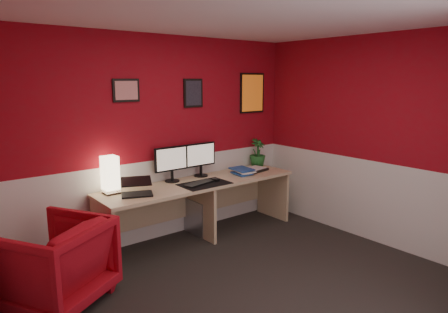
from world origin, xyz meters
TOP-DOWN VIEW (x-y plane):
  - ground at (0.00, 0.00)m, footprint 4.00×3.50m
  - ceiling at (0.00, 0.00)m, footprint 4.00×3.50m
  - wall_back at (0.00, 1.75)m, footprint 4.00×0.01m
  - wall_left at (-2.00, 0.00)m, footprint 0.01×3.50m
  - wall_right at (2.00, 0.00)m, footprint 0.01×3.50m
  - wainscot_back at (0.00, 1.75)m, footprint 4.00×0.01m
  - wainscot_right at (2.00, 0.00)m, footprint 0.01×3.50m
  - desk at (0.39, 1.41)m, footprint 2.60×0.65m
  - shoji_lamp at (-0.69, 1.59)m, footprint 0.16×0.16m
  - laptop at (-0.50, 1.35)m, footprint 0.39×0.34m
  - monitor_left at (0.11, 1.62)m, footprint 0.45×0.06m
  - monitor_right at (0.55, 1.63)m, footprint 0.45×0.06m
  - desk_mat at (0.36, 1.27)m, footprint 0.60×0.38m
  - keyboard at (0.30, 1.30)m, footprint 0.44×0.23m
  - mouse at (0.53, 1.30)m, footprint 0.07×0.11m
  - book_bottom at (0.93, 1.38)m, footprint 0.24×0.29m
  - book_middle at (0.96, 1.40)m, footprint 0.29×0.35m
  - book_top at (0.93, 1.39)m, footprint 0.25×0.32m
  - zen_tray at (1.31, 1.42)m, footprint 0.39×0.31m
  - potted_plant at (1.54, 1.61)m, footprint 0.26×0.26m
  - pc_tower at (0.45, 1.56)m, footprint 0.21×0.45m
  - armchair at (-1.50, 0.97)m, footprint 1.13×1.14m
  - art_left at (-0.39, 1.74)m, footprint 0.32×0.02m
  - art_center at (0.52, 1.74)m, footprint 0.28×0.02m
  - art_right at (1.53, 1.74)m, footprint 0.44×0.02m

SIDE VIEW (x-z plane):
  - ground at x=0.00m, z-range -0.01..0.01m
  - pc_tower at x=0.45m, z-range 0.00..0.45m
  - desk at x=0.39m, z-range 0.00..0.73m
  - armchair at x=-1.50m, z-range 0.00..0.77m
  - wainscot_back at x=0.00m, z-range 0.00..1.00m
  - wainscot_right at x=2.00m, z-range 0.00..1.00m
  - desk_mat at x=0.36m, z-range 0.73..0.74m
  - book_bottom at x=0.93m, z-range 0.73..0.76m
  - keyboard at x=0.30m, z-range 0.74..0.75m
  - zen_tray at x=1.31m, z-range 0.73..0.76m
  - mouse at x=0.53m, z-range 0.74..0.77m
  - book_middle at x=0.96m, z-range 0.76..0.78m
  - book_top at x=0.93m, z-range 0.78..0.81m
  - laptop at x=-0.50m, z-range 0.73..0.95m
  - shoji_lamp at x=-0.69m, z-range 0.73..1.13m
  - potted_plant at x=1.54m, z-range 0.73..1.13m
  - monitor_left at x=0.11m, z-range 0.73..1.31m
  - monitor_right at x=0.55m, z-range 0.73..1.31m
  - wall_back at x=0.00m, z-range 0.00..2.50m
  - wall_left at x=-2.00m, z-range 0.00..2.50m
  - wall_right at x=2.00m, z-range 0.00..2.50m
  - art_right at x=1.53m, z-range 1.50..2.06m
  - art_center at x=0.52m, z-range 1.62..1.98m
  - art_left at x=-0.39m, z-range 1.72..1.98m
  - ceiling at x=0.00m, z-range 2.50..2.50m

